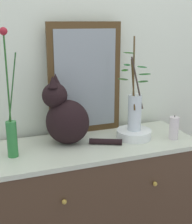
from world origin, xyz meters
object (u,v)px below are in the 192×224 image
object	(u,v)px
sideboard	(96,207)
vase_slim_green	(11,128)
vase_glass_clear	(135,108)
candle_pillar	(174,128)
mirror_leaning	(85,79)
bowl_porcelain	(134,134)
cat_sitting	(65,117)

from	to	relation	value
sideboard	vase_slim_green	distance (m)	0.71
vase_glass_clear	candle_pillar	size ratio (longest dim) A/B	3.69
vase_glass_clear	candle_pillar	xyz separation A→B (m)	(0.21, -0.09, -0.12)
vase_glass_clear	mirror_leaning	bearing A→B (deg)	136.87
sideboard	vase_glass_clear	world-z (taller)	vase_glass_clear
bowl_porcelain	cat_sitting	bearing A→B (deg)	171.16
vase_slim_green	candle_pillar	world-z (taller)	vase_slim_green
bowl_porcelain	sideboard	bearing A→B (deg)	179.10
sideboard	cat_sitting	world-z (taller)	cat_sitting
vase_slim_green	bowl_porcelain	world-z (taller)	vase_slim_green
bowl_porcelain	vase_glass_clear	size ratio (longest dim) A/B	0.38
mirror_leaning	cat_sitting	distance (m)	0.28
sideboard	bowl_porcelain	xyz separation A→B (m)	(0.23, -0.00, 0.43)
mirror_leaning	vase_glass_clear	distance (m)	0.34
mirror_leaning	vase_slim_green	bearing A→B (deg)	-153.84
sideboard	mirror_leaning	bearing A→B (deg)	88.04
mirror_leaning	bowl_porcelain	distance (m)	0.43
sideboard	vase_glass_clear	bearing A→B (deg)	-1.31
bowl_porcelain	mirror_leaning	bearing A→B (deg)	137.46
vase_slim_green	mirror_leaning	bearing A→B (deg)	26.16
mirror_leaning	candle_pillar	xyz separation A→B (m)	(0.43, -0.30, -0.26)
vase_slim_green	cat_sitting	bearing A→B (deg)	14.65
vase_slim_green	candle_pillar	distance (m)	0.89
vase_slim_green	vase_glass_clear	bearing A→B (deg)	1.23
bowl_porcelain	vase_slim_green	bearing A→B (deg)	-178.63
cat_sitting	vase_glass_clear	size ratio (longest dim) A/B	0.81
vase_slim_green	candle_pillar	bearing A→B (deg)	-4.63
sideboard	vase_slim_green	bearing A→B (deg)	-177.46
mirror_leaning	bowl_porcelain	size ratio (longest dim) A/B	3.25
vase_slim_green	vase_glass_clear	size ratio (longest dim) A/B	1.19
cat_sitting	sideboard	bearing A→B (deg)	-20.07
cat_sitting	vase_slim_green	size ratio (longest dim) A/B	0.68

